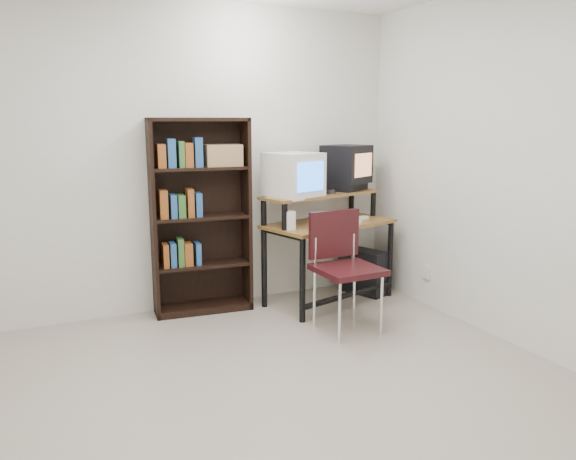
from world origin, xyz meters
name	(u,v)px	position (x,y,z in m)	size (l,w,h in m)	color
floor	(273,412)	(0.00, 0.00, -0.01)	(4.00, 4.00, 0.01)	#AEA190
back_wall	(178,160)	(0.00, 2.00, 1.30)	(4.00, 0.01, 2.60)	silver
right_wall	(544,170)	(2.00, 0.00, 1.30)	(0.01, 4.00, 2.60)	silver
computer_desk	(328,227)	(1.24, 1.62, 0.68)	(1.28, 0.87, 0.98)	brown
crt_monitor	(294,175)	(0.92, 1.66, 1.16)	(0.51, 0.51, 0.38)	white
vcr	(346,187)	(1.54, 1.81, 1.01)	(0.36, 0.26, 0.08)	black
crt_tv	(346,164)	(1.54, 1.82, 1.22)	(0.49, 0.49, 0.35)	black
cd_spindle	(329,192)	(1.28, 1.68, 0.99)	(0.12, 0.12, 0.05)	#26262B
keyboard	(337,225)	(1.23, 1.43, 0.74)	(0.47, 0.21, 0.04)	white
mousepad	(363,220)	(1.59, 1.60, 0.72)	(0.22, 0.18, 0.01)	black
mouse	(363,218)	(1.60, 1.61, 0.74)	(0.10, 0.06, 0.03)	white
desk_speaker	(289,221)	(0.77, 1.43, 0.80)	(0.08, 0.07, 0.17)	white
pc_tower	(363,271)	(1.67, 1.68, 0.21)	(0.20, 0.45, 0.42)	black
school_chair	(342,258)	(1.01, 0.96, 0.58)	(0.48, 0.48, 0.93)	black
bookshelf	(200,214)	(0.14, 1.85, 0.85)	(0.85, 0.35, 1.65)	black
wall_outlet	(426,272)	(1.99, 1.15, 0.30)	(0.02, 0.08, 0.12)	beige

